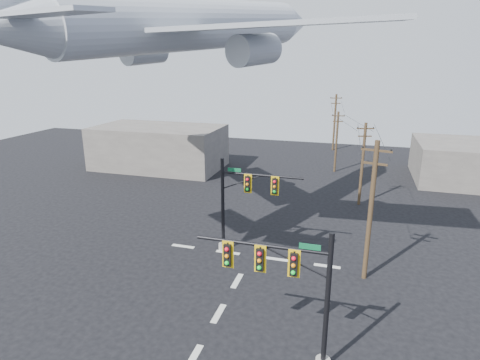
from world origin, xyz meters
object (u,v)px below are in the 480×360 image
(utility_pole_d, at_px, (335,121))
(signal_mast_near, at_px, (293,291))
(airliner, at_px, (196,26))
(signal_mast_far, at_px, (239,205))
(utility_pole_b, at_px, (362,163))
(utility_pole_c, at_px, (336,141))
(utility_pole_a, at_px, (371,210))

(utility_pole_d, bearing_deg, signal_mast_near, -97.98)
(airliner, bearing_deg, signal_mast_far, -85.79)
(utility_pole_b, relative_size, utility_pole_d, 0.93)
(utility_pole_d, height_order, airliner, airliner)
(utility_pole_b, bearing_deg, utility_pole_d, 84.08)
(utility_pole_c, relative_size, airliner, 0.26)
(signal_mast_far, bearing_deg, utility_pole_a, -7.45)
(signal_mast_near, relative_size, utility_pole_a, 0.75)
(signal_mast_near, bearing_deg, utility_pole_c, 90.37)
(signal_mast_far, distance_m, utility_pole_b, 17.33)
(utility_pole_c, bearing_deg, signal_mast_near, -93.82)
(signal_mast_near, height_order, utility_pole_d, utility_pole_d)
(utility_pole_a, bearing_deg, utility_pole_d, 110.62)
(signal_mast_near, relative_size, signal_mast_far, 0.96)
(signal_mast_near, distance_m, utility_pole_d, 53.00)
(utility_pole_b, distance_m, utility_pole_c, 13.37)
(utility_pole_a, relative_size, utility_pole_c, 1.20)
(signal_mast_far, xyz_separation_m, utility_pole_a, (9.86, -1.29, 1.13))
(signal_mast_near, xyz_separation_m, utility_pole_c, (-0.25, 38.69, 0.15))
(signal_mast_near, relative_size, utility_pole_d, 0.79)
(utility_pole_d, distance_m, airliner, 43.34)
(signal_mast_near, bearing_deg, utility_pole_b, 82.93)
(utility_pole_a, height_order, airliner, airliner)
(utility_pole_d, bearing_deg, signal_mast_far, -105.94)
(signal_mast_far, height_order, utility_pole_b, utility_pole_b)
(utility_pole_d, bearing_deg, utility_pole_a, -92.69)
(signal_mast_near, height_order, utility_pole_c, utility_pole_c)
(utility_pole_d, relative_size, airliner, 0.30)
(utility_pole_a, relative_size, utility_pole_d, 1.06)
(signal_mast_far, distance_m, utility_pole_a, 10.01)
(utility_pole_a, height_order, utility_pole_b, utility_pole_a)
(utility_pole_a, distance_m, utility_pole_b, 15.90)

